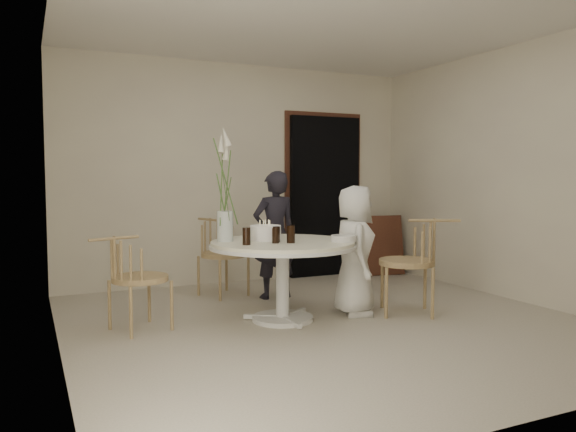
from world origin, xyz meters
name	(u,v)px	position (x,y,z in m)	size (l,w,h in m)	color
ground	(329,323)	(0.00, 0.00, 0.00)	(4.50, 4.50, 0.00)	beige
room_shell	(330,142)	(0.00, 0.00, 1.62)	(4.50, 4.50, 4.50)	silver
doorway	(325,197)	(1.15, 2.19, 1.05)	(1.00, 0.10, 2.10)	black
door_trim	(323,192)	(1.15, 2.23, 1.11)	(1.12, 0.03, 2.22)	#572C1E
table	(283,254)	(-0.35, 0.25, 0.62)	(1.33, 1.33, 0.73)	silver
picture_frame	(382,245)	(1.86, 1.87, 0.40)	(0.60, 0.04, 0.80)	#572C1E
chair_far	(217,245)	(-0.53, 1.62, 0.55)	(0.57, 0.60, 0.85)	#A7835A
chair_right	(421,252)	(0.95, -0.07, 0.59)	(0.69, 0.67, 0.92)	#A7835A
chair_left	(127,270)	(-1.69, 0.44, 0.53)	(0.58, 0.55, 0.83)	#A7835A
girl	(275,235)	(-0.03, 1.17, 0.69)	(0.50, 0.33, 1.37)	black
boy	(355,250)	(0.37, 0.17, 0.62)	(0.60, 0.39, 1.23)	silver
birthday_cake	(265,233)	(-0.46, 0.39, 0.80)	(0.28, 0.28, 0.19)	white
cola_tumbler_a	(276,236)	(-0.47, 0.13, 0.80)	(0.06, 0.06, 0.13)	black
cola_tumbler_b	(291,234)	(-0.34, 0.09, 0.81)	(0.07, 0.07, 0.16)	black
cola_tumbler_c	(247,236)	(-0.75, 0.13, 0.80)	(0.07, 0.07, 0.15)	black
cola_tumbler_d	(276,234)	(-0.43, 0.20, 0.80)	(0.07, 0.07, 0.14)	black
plate_stack	(344,238)	(0.13, -0.01, 0.76)	(0.23, 0.23, 0.06)	silver
flower_vase	(225,201)	(-0.82, 0.46, 1.09)	(0.15, 0.15, 1.03)	silver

